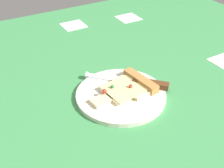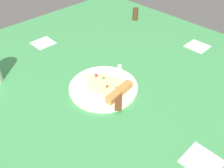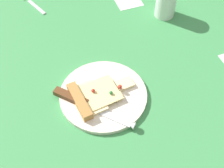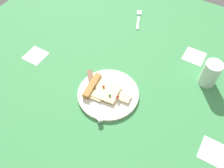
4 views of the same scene
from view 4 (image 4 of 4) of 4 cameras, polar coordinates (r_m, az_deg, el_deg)
The scene contains 6 objects.
ground_plane at distance 102.43cm, azimuth -1.71°, elevation 0.43°, with size 150.62×150.62×3.00cm.
plate at distance 96.32cm, azimuth -0.88°, elevation -2.34°, with size 24.27×24.27×1.22cm, color silver.
pizza_slice at distance 95.83cm, azimuth -2.30°, elevation -1.36°, with size 12.30×18.22×2.55cm.
knife at distance 96.28cm, azimuth -4.37°, elevation -1.34°, with size 18.98×17.91×2.45cm.
drinking_glass at distance 103.80cm, azimuth 22.07°, elevation 2.29°, with size 6.91×6.91×11.06cm, color silver.
fork at distance 129.98cm, azimuth 6.26°, elevation 15.10°, with size 14.84×7.47×0.80cm.
Camera 4 is at (51.75, 34.16, 80.04)cm, focal length 38.96 mm.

